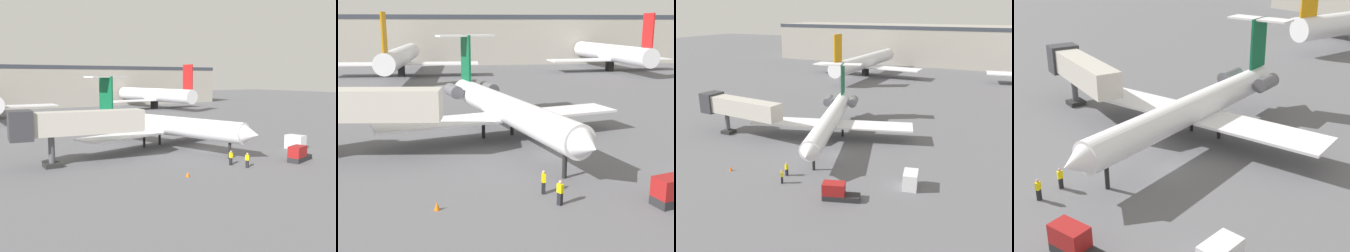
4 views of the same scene
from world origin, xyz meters
The scene contains 10 objects.
ground_plane centered at (0.00, 0.00, -0.05)m, with size 400.00×400.00×0.10m, color #5B5B60.
regional_jet centered at (-3.06, 6.20, 3.37)m, with size 25.31×30.22×10.09m.
jet_bridge centered at (-17.30, 0.72, 4.74)m, with size 15.23×4.24×6.44m.
ground_crew_marshaller centered at (-0.98, -10.42, 0.86)m, with size 0.43×0.48×1.69m.
ground_crew_loader centered at (-1.67, -8.45, 0.86)m, with size 0.29×0.42×1.69m.
baggage_tug_lead centered at (6.52, -11.04, 0.84)m, with size 4.24×2.55×1.90m.
cargo_container_uld centered at (12.84, -5.03, 0.96)m, with size 2.04×2.77×1.91m.
traffic_cone_near centered at (-8.83, -10.33, 0.28)m, with size 0.36×0.36×0.55m.
terminal_building centered at (0.00, 97.22, 6.93)m, with size 134.46×23.85×13.82m.
parked_airliner_west_mid centered at (29.94, 66.49, 4.36)m, with size 31.25×36.85×13.52m.
Camera 1 is at (-30.37, -42.44, 9.95)m, focal length 42.05 mm.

